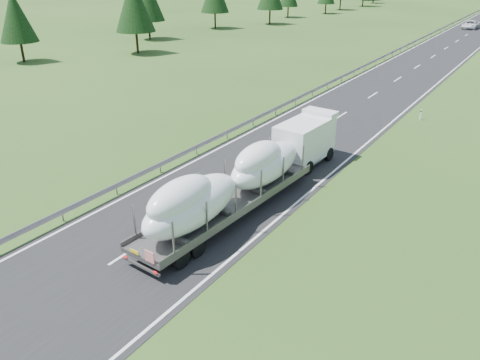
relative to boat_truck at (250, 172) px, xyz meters
The scene contains 5 objects.
ground 8.21m from the boat_truck, 106.16° to the right, with size 400.00×400.00×0.00m, color #2A4818.
road_surface 92.42m from the boat_truck, 91.37° to the left, with size 10.00×400.00×0.02m, color black.
guardrail 92.63m from the boat_truck, 94.65° to the left, with size 0.10×400.00×0.76m.
boat_truck is the anchor object (origin of this frame).
distant_van 92.90m from the boat_truck, 92.03° to the left, with size 2.77×6.01×1.67m, color silver.
Camera 1 is at (15.55, -13.45, 13.29)m, focal length 35.00 mm.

